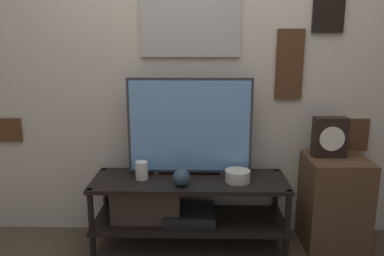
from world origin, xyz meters
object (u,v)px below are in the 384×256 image
at_px(vase_wide_bowl, 238,176).
at_px(candle_jar, 142,170).
at_px(television, 189,126).
at_px(mantel_clock, 330,137).
at_px(vase_round_glass, 181,177).

distance_m(vase_wide_bowl, candle_jar, 0.67).
relative_size(television, mantel_clock, 3.13).
xyz_separation_m(candle_jar, mantel_clock, (1.32, 0.07, 0.23)).
relative_size(vase_round_glass, candle_jar, 0.92).
relative_size(vase_wide_bowl, mantel_clock, 0.61).
distance_m(vase_round_glass, candle_jar, 0.31).
distance_m(vase_round_glass, mantel_clock, 1.08).
xyz_separation_m(vase_wide_bowl, candle_jar, (-0.67, 0.04, 0.02)).
bearing_deg(television, vase_wide_bowl, -22.73).
xyz_separation_m(television, vase_round_glass, (-0.05, -0.22, -0.30)).
bearing_deg(vase_round_glass, television, 77.99).
height_order(television, mantel_clock, television).
relative_size(television, vase_wide_bowl, 5.10).
distance_m(television, vase_wide_bowl, 0.48).
distance_m(vase_wide_bowl, vase_round_glass, 0.39).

